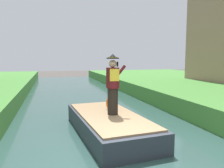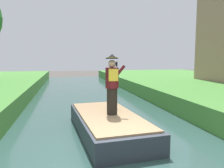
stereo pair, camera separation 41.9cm
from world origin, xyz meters
name	(u,v)px [view 2 (the right image)]	position (x,y,z in m)	size (l,w,h in m)	color
ground_plane	(125,165)	(0.00, 0.00, 0.00)	(80.00, 80.00, 0.00)	#4C4742
canal_water	(125,163)	(0.00, 0.00, 0.05)	(6.25, 48.00, 0.10)	#2D4C47
boat	(108,124)	(0.00, 1.93, 0.40)	(2.15, 4.34, 0.61)	#333842
person_pirate	(112,85)	(0.12, 1.89, 1.64)	(0.61, 0.42, 1.85)	black
parrot_plush	(112,102)	(0.27, 2.61, 0.95)	(0.36, 0.35, 0.57)	green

